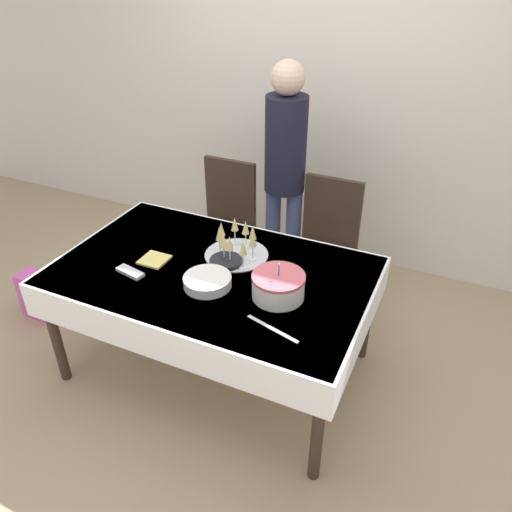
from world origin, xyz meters
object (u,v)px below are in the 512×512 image
object	(u,v)px
dining_chair_far_right	(325,243)
gift_bag	(39,295)
champagne_tray	(236,243)
person_standing	(285,162)
plate_stack_dessert	(226,261)
plate_stack_main	(207,281)
birthday_cake	(278,286)
dining_chair_far_left	(224,220)

from	to	relation	value
dining_chair_far_right	gift_bag	world-z (taller)	dining_chair_far_right
champagne_tray	person_standing	world-z (taller)	person_standing
champagne_tray	plate_stack_dessert	size ratio (longest dim) A/B	1.99
champagne_tray	plate_stack_main	xyz separation A→B (m)	(-0.00, -0.34, -0.06)
dining_chair_far_right	birthday_cake	world-z (taller)	dining_chair_far_right
dining_chair_far_left	gift_bag	xyz separation A→B (m)	(-1.00, -0.93, -0.37)
birthday_cake	plate_stack_main	xyz separation A→B (m)	(-0.38, -0.07, -0.04)
champagne_tray	person_standing	size ratio (longest dim) A/B	0.22
plate_stack_dessert	plate_stack_main	bearing A→B (deg)	-87.34
birthday_cake	plate_stack_dessert	xyz separation A→B (m)	(-0.39, 0.16, -0.05)
plate_stack_main	plate_stack_dessert	size ratio (longest dim) A/B	1.37
dining_chair_far_left	champagne_tray	world-z (taller)	dining_chair_far_left
dining_chair_far_right	plate_stack_main	distance (m)	1.09
dining_chair_far_left	birthday_cake	xyz separation A→B (m)	(0.81, -0.94, 0.26)
champagne_tray	plate_stack_dessert	bearing A→B (deg)	-97.32
dining_chair_far_left	plate_stack_dessert	size ratio (longest dim) A/B	5.19
birthday_cake	plate_stack_dessert	size ratio (longest dim) A/B	1.47
person_standing	gift_bag	world-z (taller)	person_standing
champagne_tray	plate_stack_main	distance (m)	0.34
dining_chair_far_left	plate_stack_main	size ratio (longest dim) A/B	3.79
champagne_tray	plate_stack_dessert	world-z (taller)	champagne_tray
person_standing	birthday_cake	bearing A→B (deg)	-69.62
dining_chair_far_left	plate_stack_main	world-z (taller)	dining_chair_far_left
champagne_tray	plate_stack_main	size ratio (longest dim) A/B	1.45
birthday_cake	champagne_tray	xyz separation A→B (m)	(-0.37, 0.27, 0.02)
person_standing	gift_bag	distance (m)	1.96
person_standing	dining_chair_far_left	bearing A→B (deg)	-163.08
dining_chair_far_right	champagne_tray	distance (m)	0.80
gift_bag	dining_chair_far_left	bearing A→B (deg)	43.10
plate_stack_main	plate_stack_dessert	bearing A→B (deg)	92.66
plate_stack_main	dining_chair_far_right	bearing A→B (deg)	71.39
dining_chair_far_left	dining_chair_far_right	distance (m)	0.78
champagne_tray	gift_bag	size ratio (longest dim) A/B	1.10
dining_chair_far_right	plate_stack_main	size ratio (longest dim) A/B	3.79
birthday_cake	plate_stack_dessert	bearing A→B (deg)	157.13
dining_chair_far_right	birthday_cake	distance (m)	0.98
person_standing	plate_stack_dessert	bearing A→B (deg)	-89.37
dining_chair_far_left	dining_chair_far_right	size ratio (longest dim) A/B	1.00
gift_bag	dining_chair_far_right	bearing A→B (deg)	27.76
dining_chair_far_left	person_standing	distance (m)	0.65
dining_chair_far_left	birthday_cake	bearing A→B (deg)	-49.18
dining_chair_far_left	person_standing	size ratio (longest dim) A/B	0.58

